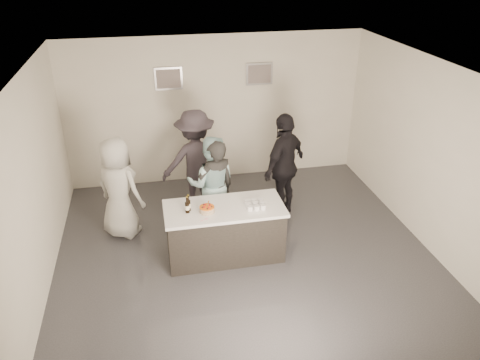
{
  "coord_description": "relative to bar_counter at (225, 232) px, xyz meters",
  "views": [
    {
      "loc": [
        -1.34,
        -6.02,
        4.56
      ],
      "look_at": [
        0.0,
        0.5,
        1.15
      ],
      "focal_mm": 35.0,
      "sensor_mm": 36.0,
      "label": 1
    }
  ],
  "objects": [
    {
      "name": "floor",
      "position": [
        0.32,
        -0.13,
        -0.45
      ],
      "size": [
        6.0,
        6.0,
        0.0
      ],
      "primitive_type": "plane",
      "color": "#3D3D42",
      "rests_on": "ground"
    },
    {
      "name": "ceiling",
      "position": [
        0.32,
        -0.13,
        2.55
      ],
      "size": [
        6.0,
        6.0,
        0.0
      ],
      "primitive_type": "plane",
      "rotation": [
        3.14,
        0.0,
        0.0
      ],
      "color": "white"
    },
    {
      "name": "wall_back",
      "position": [
        0.32,
        2.87,
        1.05
      ],
      "size": [
        6.0,
        0.04,
        3.0
      ],
      "primitive_type": "cube",
      "color": "white",
      "rests_on": "ground"
    },
    {
      "name": "wall_front",
      "position": [
        0.32,
        -3.13,
        1.05
      ],
      "size": [
        6.0,
        0.04,
        3.0
      ],
      "primitive_type": "cube",
      "color": "white",
      "rests_on": "ground"
    },
    {
      "name": "wall_left",
      "position": [
        -2.68,
        -0.13,
        1.05
      ],
      "size": [
        0.04,
        6.0,
        3.0
      ],
      "primitive_type": "cube",
      "color": "white",
      "rests_on": "ground"
    },
    {
      "name": "wall_right",
      "position": [
        3.32,
        -0.13,
        1.05
      ],
      "size": [
        0.04,
        6.0,
        3.0
      ],
      "primitive_type": "cube",
      "color": "white",
      "rests_on": "ground"
    },
    {
      "name": "picture_left",
      "position": [
        -0.58,
        2.84,
        1.75
      ],
      "size": [
        0.54,
        0.04,
        0.44
      ],
      "primitive_type": "cube",
      "color": "#B2B2B7",
      "rests_on": "wall_back"
    },
    {
      "name": "picture_right",
      "position": [
        1.22,
        2.84,
        1.75
      ],
      "size": [
        0.54,
        0.04,
        0.44
      ],
      "primitive_type": "cube",
      "color": "#B2B2B7",
      "rests_on": "wall_back"
    },
    {
      "name": "bar_counter",
      "position": [
        0.0,
        0.0,
        0.0
      ],
      "size": [
        1.86,
        0.86,
        0.9
      ],
      "primitive_type": "cube",
      "color": "white",
      "rests_on": "ground"
    },
    {
      "name": "cake",
      "position": [
        -0.28,
        -0.09,
        0.49
      ],
      "size": [
        0.23,
        0.23,
        0.08
      ],
      "primitive_type": "cylinder",
      "color": "orange",
      "rests_on": "bar_counter"
    },
    {
      "name": "beer_bottle_a",
      "position": [
        -0.55,
        0.01,
        0.58
      ],
      "size": [
        0.07,
        0.07,
        0.26
      ],
      "primitive_type": "cylinder",
      "color": "black",
      "rests_on": "bar_counter"
    },
    {
      "name": "beer_bottle_b",
      "position": [
        -0.57,
        -0.04,
        0.58
      ],
      "size": [
        0.07,
        0.07,
        0.26
      ],
      "primitive_type": "cylinder",
      "color": "black",
      "rests_on": "bar_counter"
    },
    {
      "name": "tumbler_cluster",
      "position": [
        0.47,
        -0.08,
        0.49
      ],
      "size": [
        0.3,
        0.3,
        0.08
      ],
      "primitive_type": "cube",
      "color": "#C57612",
      "rests_on": "bar_counter"
    },
    {
      "name": "candles",
      "position": [
        -0.34,
        -0.29,
        0.45
      ],
      "size": [
        0.24,
        0.08,
        0.01
      ],
      "primitive_type": "cube",
      "color": "pink",
      "rests_on": "bar_counter"
    },
    {
      "name": "person_main_black",
      "position": [
        -0.02,
        0.72,
        0.41
      ],
      "size": [
        0.72,
        0.58,
        1.72
      ],
      "primitive_type": "imported",
      "rotation": [
        0.0,
        0.0,
        3.44
      ],
      "color": "black",
      "rests_on": "ground"
    },
    {
      "name": "person_main_blue",
      "position": [
        -0.07,
        0.85,
        0.42
      ],
      "size": [
        0.96,
        0.81,
        1.74
      ],
      "primitive_type": "imported",
      "rotation": [
        0.0,
        0.0,
        2.94
      ],
      "color": "#A5D2D7",
      "rests_on": "ground"
    },
    {
      "name": "person_guest_left",
      "position": [
        -1.62,
        0.99,
        0.44
      ],
      "size": [
        1.03,
        0.98,
        1.78
      ],
      "primitive_type": "imported",
      "rotation": [
        0.0,
        0.0,
        2.48
      ],
      "color": "silver",
      "rests_on": "ground"
    },
    {
      "name": "person_guest_right",
      "position": [
        1.28,
        1.1,
        0.53
      ],
      "size": [
        1.18,
        1.11,
        1.96
      ],
      "primitive_type": "imported",
      "rotation": [
        0.0,
        0.0,
        3.86
      ],
      "color": "black",
      "rests_on": "ground"
    },
    {
      "name": "person_guest_back",
      "position": [
        -0.24,
        1.63,
        0.52
      ],
      "size": [
        1.29,
        0.79,
        1.94
      ],
      "primitive_type": "imported",
      "rotation": [
        0.0,
        0.0,
        3.19
      ],
      "color": "#363038",
      "rests_on": "ground"
    }
  ]
}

